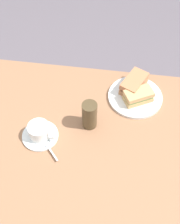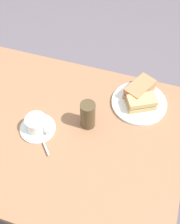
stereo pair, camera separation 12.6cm
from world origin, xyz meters
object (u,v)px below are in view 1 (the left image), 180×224
Objects in this scene: drinking_glass at (90,115)px; coffee_cup at (39,131)px; dining_table at (67,151)px; coffee_saucer at (40,136)px; spoon at (49,148)px; sandwich_plate at (135,97)px; sandwich_back at (134,84)px; sandwich_front at (138,96)px.

coffee_cup is at bearing 24.83° from drinking_glass.
drinking_glass reaches higher than dining_table.
coffee_saucer is at bearing -20.00° from coffee_cup.
coffee_saucer is at bearing -48.25° from spoon.
sandwich_back is (0.01, -0.05, 0.04)m from sandwich_plate.
drinking_glass is at bearing -155.48° from coffee_saucer.
sandwich_plate is at bearing -145.19° from coffee_cup.
sandwich_plate is 1.64× the size of coffee_saucer.
spoon is (-0.05, 0.06, -0.03)m from coffee_cup.
dining_table is 4.16× the size of sandwich_plate.
sandwich_plate is 0.26m from drinking_glass.
sandwich_front reaches higher than dining_table.
dining_table is at bearing 35.77° from drinking_glass.
sandwich_plate is at bearing -145.35° from coffee_saucer.
coffee_saucer is (0.37, 0.31, -0.04)m from sandwich_back.
sandwich_back reaches higher than dining_table.
dining_table is 7.77× the size of drinking_glass.
spoon is at bearing 59.36° from dining_table.
coffee_saucer is at bearing 24.52° from drinking_glass.
sandwich_front is (-0.01, 0.02, 0.04)m from sandwich_plate.
sandwich_plate reaches higher than dining_table.
dining_table is 0.17m from spoon.
sandwich_front is at bearing -148.40° from coffee_cup.
spoon is at bearing 44.42° from sandwich_plate.
sandwich_front is (-0.30, -0.22, 0.18)m from dining_table.
sandwich_plate is 1.54× the size of sandwich_back.
spoon is (-0.05, 0.06, 0.01)m from coffee_saucer.
coffee_cup is at bearing 40.09° from sandwich_back.
sandwich_back reaches higher than coffee_cup.
sandwich_back reaches higher than coffee_saucer.
sandwich_front is 0.88× the size of sandwich_back.
drinking_glass is at bearing 37.39° from sandwich_front.
coffee_cup is (0.38, 0.27, 0.04)m from sandwich_plate.
sandwich_front is 0.07m from sandwich_back.
coffee_cup is 0.08m from spoon.
sandwich_back is 0.49m from coffee_saucer.
dining_table is at bearing -168.17° from coffee_cup.
dining_table is 0.44m from sandwich_back.
sandwich_back is at bearing -75.34° from sandwich_plate.
coffee_cup is 0.22m from drinking_glass.
drinking_glass is at bearing 43.12° from sandwich_plate.
drinking_glass reaches higher than sandwich_front.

